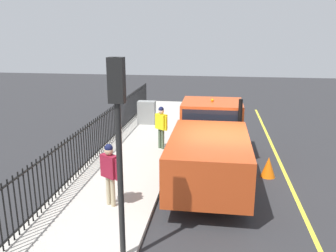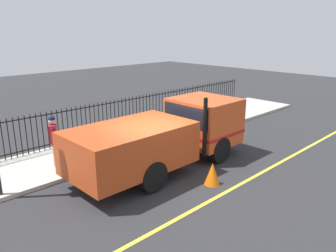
% 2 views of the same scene
% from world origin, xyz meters
% --- Properties ---
extents(ground_plane, '(57.10, 57.10, 0.00)m').
position_xyz_m(ground_plane, '(0.00, 0.00, 0.00)').
color(ground_plane, '#2B2B2D').
rests_on(ground_plane, ground).
extents(sidewalk_slab, '(3.03, 25.95, 0.13)m').
position_xyz_m(sidewalk_slab, '(3.38, 0.00, 0.06)').
color(sidewalk_slab, '#B7B2A8').
rests_on(sidewalk_slab, ground).
extents(lane_marking, '(0.12, 23.36, 0.01)m').
position_xyz_m(lane_marking, '(-2.16, 0.00, 0.00)').
color(lane_marking, yellow).
rests_on(lane_marking, ground).
extents(work_truck, '(2.35, 6.76, 2.50)m').
position_xyz_m(work_truck, '(0.43, -1.13, 1.24)').
color(work_truck, '#D84C1E').
rests_on(work_truck, ground).
extents(worker_standing, '(0.54, 0.47, 1.74)m').
position_xyz_m(worker_standing, '(2.45, -3.04, 1.19)').
color(worker_standing, yellow).
rests_on(worker_standing, sidewalk_slab).
extents(pedestrian_distant, '(0.57, 0.45, 1.77)m').
position_xyz_m(pedestrian_distant, '(3.04, 1.94, 1.21)').
color(pedestrian_distant, maroon).
rests_on(pedestrian_distant, sidewalk_slab).
extents(iron_fence, '(0.04, 22.10, 1.51)m').
position_xyz_m(iron_fence, '(4.73, -0.00, 0.89)').
color(iron_fence, black).
rests_on(iron_fence, sidewalk_slab).
extents(traffic_light_near, '(0.30, 0.22, 4.17)m').
position_xyz_m(traffic_light_near, '(2.11, 4.09, 3.08)').
color(traffic_light_near, black).
rests_on(traffic_light_near, sidewalk_slab).
extents(utility_cabinet, '(0.89, 0.50, 1.18)m').
position_xyz_m(utility_cabinet, '(3.84, -6.86, 0.72)').
color(utility_cabinet, gray).
rests_on(utility_cabinet, sidewalk_slab).
extents(traffic_cone, '(0.49, 0.49, 0.70)m').
position_xyz_m(traffic_cone, '(-1.53, -0.98, 0.35)').
color(traffic_cone, orange).
rests_on(traffic_cone, ground).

